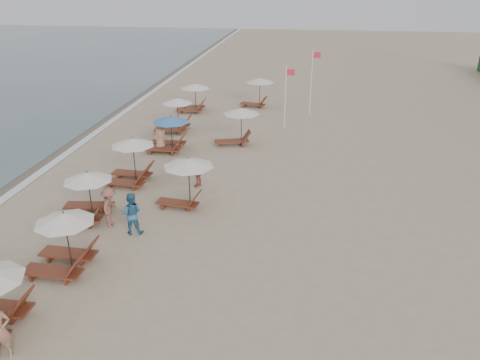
# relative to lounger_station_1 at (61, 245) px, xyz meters

# --- Properties ---
(ground) EXTENTS (160.00, 160.00, 0.00)m
(ground) POSITION_rel_lounger_station_1_xyz_m (5.65, 0.62, -1.00)
(ground) COLOR tan
(ground) RESTS_ON ground
(wet_sand_band) EXTENTS (3.20, 140.00, 0.01)m
(wet_sand_band) POSITION_rel_lounger_station_1_xyz_m (-6.85, 10.62, -0.99)
(wet_sand_band) COLOR #6B5E4C
(wet_sand_band) RESTS_ON ground
(foam_line) EXTENTS (0.50, 140.00, 0.02)m
(foam_line) POSITION_rel_lounger_station_1_xyz_m (-5.55, 10.62, -0.99)
(foam_line) COLOR white
(foam_line) RESTS_ON ground
(lounger_station_1) EXTENTS (2.54, 2.03, 2.24)m
(lounger_station_1) POSITION_rel_lounger_station_1_xyz_m (0.00, 0.00, 0.00)
(lounger_station_1) COLOR brown
(lounger_station_1) RESTS_ON ground
(lounger_station_2) EXTENTS (2.60, 2.19, 2.10)m
(lounger_station_2) POSITION_rel_lounger_station_1_xyz_m (-0.94, 3.71, -0.06)
(lounger_station_2) COLOR brown
(lounger_station_2) RESTS_ON ground
(lounger_station_3) EXTENTS (2.58, 2.10, 2.34)m
(lounger_station_3) POSITION_rel_lounger_station_1_xyz_m (-0.35, 7.48, 0.06)
(lounger_station_3) COLOR brown
(lounger_station_3) RESTS_ON ground
(lounger_station_4) EXTENTS (2.66, 2.17, 2.08)m
(lounger_station_4) POSITION_rel_lounger_station_1_xyz_m (0.10, 12.37, -0.03)
(lounger_station_4) COLOR brown
(lounger_station_4) RESTS_ON ground
(lounger_station_5) EXTENTS (2.57, 2.12, 2.25)m
(lounger_station_5) POSITION_rel_lounger_station_1_xyz_m (-0.50, 15.99, -0.00)
(lounger_station_5) COLOR brown
(lounger_station_5) RESTS_ON ground
(lounger_station_6) EXTENTS (2.56, 2.24, 2.12)m
(lounger_station_6) POSITION_rel_lounger_station_1_xyz_m (-0.46, 20.98, 0.08)
(lounger_station_6) COLOR brown
(lounger_station_6) RESTS_ON ground
(inland_station_0) EXTENTS (2.64, 2.24, 2.22)m
(inland_station_0) POSITION_rel_lounger_station_1_xyz_m (2.96, 5.39, 0.42)
(inland_station_0) COLOR brown
(inland_station_0) RESTS_ON ground
(inland_station_1) EXTENTS (2.82, 2.24, 2.22)m
(inland_station_1) POSITION_rel_lounger_station_1_xyz_m (3.97, 14.00, 0.32)
(inland_station_1) COLOR brown
(inland_station_1) RESTS_ON ground
(inland_station_2) EXTENTS (2.70, 2.24, 2.22)m
(inland_station_2) POSITION_rel_lounger_station_1_xyz_m (4.16, 23.08, 0.39)
(inland_station_2) COLOR brown
(inland_station_2) RESTS_ON ground
(beachgoer_mid_a) EXTENTS (0.92, 0.76, 1.75)m
(beachgoer_mid_a) POSITION_rel_lounger_station_1_xyz_m (1.49, 2.78, -0.12)
(beachgoer_mid_a) COLOR #2F678E
(beachgoer_mid_a) RESTS_ON ground
(beachgoer_mid_b) EXTENTS (0.76, 1.17, 1.70)m
(beachgoer_mid_b) POSITION_rel_lounger_station_1_xyz_m (0.42, 3.20, -0.15)
(beachgoer_mid_b) COLOR brown
(beachgoer_mid_b) RESTS_ON ground
(beachgoer_far_a) EXTENTS (0.65, 0.96, 1.52)m
(beachgoer_far_a) POSITION_rel_lounger_station_1_xyz_m (3.06, 7.58, -0.24)
(beachgoer_far_a) COLOR #B15047
(beachgoer_far_a) RESTS_ON ground
(beachgoer_far_b) EXTENTS (0.86, 1.05, 1.85)m
(beachgoer_far_b) POSITION_rel_lounger_station_1_xyz_m (-0.29, 12.28, -0.07)
(beachgoer_far_b) COLOR tan
(beachgoer_far_b) RESTS_ON ground
(flag_pole_near) EXTENTS (0.59, 0.08, 4.12)m
(flag_pole_near) POSITION_rel_lounger_station_1_xyz_m (6.67, 17.95, 1.30)
(flag_pole_near) COLOR silver
(flag_pole_near) RESTS_ON ground
(flag_pole_far) EXTENTS (0.60, 0.08, 4.71)m
(flag_pole_far) POSITION_rel_lounger_station_1_xyz_m (8.32, 21.50, 1.61)
(flag_pole_far) COLOR silver
(flag_pole_far) RESTS_ON ground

